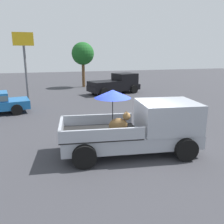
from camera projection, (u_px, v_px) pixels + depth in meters
ground_plane at (130, 152)px, 8.74m from camera, size 80.00×80.00×0.00m
pickup_truck_main at (143, 127)px, 8.56m from camera, size 5.26×2.82×2.41m
pickup_truck_red at (116, 84)px, 21.40m from camera, size 5.10×3.10×1.80m
motel_sign at (24, 54)px, 16.31m from camera, size 1.40×0.16×5.05m
tree_by_lot at (83, 54)px, 24.85m from camera, size 2.40×2.40×4.80m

